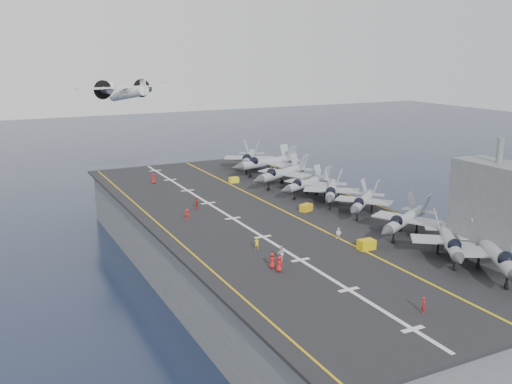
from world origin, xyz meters
name	(u,v)px	position (x,y,z in m)	size (l,w,h in m)	color
ground	(267,275)	(0.00, 0.00, 0.00)	(500.00, 500.00, 0.00)	#142135
hull	(267,246)	(0.00, 0.00, 5.00)	(36.00, 90.00, 10.00)	#56595E
flight_deck	(267,215)	(0.00, 0.00, 10.20)	(38.00, 92.00, 0.40)	black
foul_line	(284,211)	(3.00, 0.00, 10.42)	(0.35, 90.00, 0.02)	gold
landing_centerline	(233,218)	(-6.00, 0.00, 10.42)	(0.50, 90.00, 0.02)	silver
deck_edge_port	(163,228)	(-17.00, 0.00, 10.42)	(0.25, 90.00, 0.02)	gold
deck_edge_stbd	(363,200)	(18.50, 0.00, 10.42)	(0.25, 90.00, 0.02)	gold
island_superstructure	(495,200)	(15.00, -30.00, 17.90)	(5.00, 10.00, 15.00)	#56595E
fighter_jet_0	(495,252)	(11.39, -33.83, 13.03)	(16.48, 18.20, 5.26)	#8F959F
fighter_jet_1	(450,240)	(10.56, -27.79, 12.78)	(15.47, 16.44, 4.75)	#969CA4
fighter_jet_2	(405,219)	(11.80, -18.26, 12.85)	(16.83, 14.84, 4.89)	#98A2A8
fighter_jet_3	(363,200)	(13.03, -7.19, 12.69)	(15.79, 15.24, 4.59)	gray
fighter_jet_4	(332,190)	(12.31, 0.48, 12.81)	(15.77, 16.68, 4.83)	gray
fighter_jet_5	(307,183)	(11.62, 7.06, 12.72)	(15.78, 13.44, 4.64)	gray
fighter_jet_6	(282,172)	(11.15, 15.13, 13.08)	(18.35, 15.81, 5.37)	#939AA2
fighter_jet_7	(267,161)	(13.47, 25.60, 13.19)	(17.94, 13.85, 5.57)	gray
fighter_jet_8	(249,157)	(12.25, 31.75, 13.17)	(17.55, 19.17, 5.54)	#929AA2
tow_cart_a	(366,245)	(3.60, -20.47, 11.04)	(2.14, 1.39, 1.28)	gold
tow_cart_b	(306,208)	(6.13, -1.59, 10.98)	(2.25, 1.84, 1.16)	gold
tow_cart_c	(234,180)	(4.29, 22.12, 10.93)	(1.78, 1.17, 1.06)	yellow
crew_0	(272,260)	(-10.32, -20.77, 11.35)	(1.29, 1.36, 1.90)	#B21919
crew_1	(257,243)	(-9.01, -14.12, 11.20)	(1.14, 0.98, 1.61)	yellow
crew_2	(281,253)	(-8.28, -19.15, 11.36)	(1.19, 1.37, 1.92)	silver
crew_3	(187,214)	(-12.48, 2.35, 11.26)	(1.11, 0.82, 1.71)	#B21919
crew_4	(197,203)	(-9.03, 7.28, 11.39)	(0.90, 1.26, 1.99)	red
crew_5	(153,179)	(-9.79, 28.60, 11.33)	(1.33, 1.16, 1.87)	#B21919
crew_6	(424,305)	(-2.75, -37.80, 11.23)	(1.09, 1.20, 1.66)	#B21919
crew_7	(339,234)	(2.72, -15.52, 11.21)	(1.13, 1.15, 1.61)	white
transport_plane	(128,93)	(-6.06, 59.41, 25.50)	(27.98, 22.02, 5.87)	silver
crew_8	(279,264)	(-10.12, -22.11, 11.35)	(1.29, 1.36, 1.90)	#B21919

